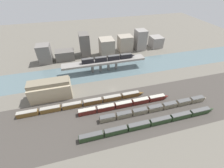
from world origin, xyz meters
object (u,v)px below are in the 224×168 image
at_px(train_yard_outer, 85,103).
at_px(train_on_bridge, 109,58).
at_px(train_yard_near, 152,123).
at_px(train_yard_far, 126,104).
at_px(warehouse_building, 51,90).
at_px(train_yard_mid, 157,108).

bearing_deg(train_yard_outer, train_on_bridge, 56.11).
height_order(train_on_bridge, train_yard_near, train_on_bridge).
height_order(train_yard_near, train_yard_outer, train_yard_near).
bearing_deg(train_yard_outer, train_yard_far, -16.77).
xyz_separation_m(train_on_bridge, train_yard_outer, (-25.83, -38.45, -9.89)).
xyz_separation_m(train_yard_near, train_yard_far, (-9.95, 18.27, -0.05)).
relative_size(train_yard_near, train_yard_far, 1.36).
distance_m(train_yard_near, train_yard_far, 20.80).
relative_size(train_yard_outer, warehouse_building, 3.07).
height_order(train_yard_mid, warehouse_building, warehouse_building).
distance_m(train_on_bridge, warehouse_building, 53.43).
relative_size(train_on_bridge, train_yard_mid, 0.62).
bearing_deg(train_yard_far, train_yard_outer, 163.23).
bearing_deg(train_on_bridge, warehouse_building, -152.61).
height_order(train_on_bridge, train_yard_mid, train_on_bridge).
height_order(train_on_bridge, train_yard_outer, train_on_bridge).
relative_size(train_yard_near, train_yard_mid, 1.13).
distance_m(train_yard_far, train_yard_outer, 27.08).
bearing_deg(train_yard_near, train_on_bridge, 98.85).
distance_m(train_yard_far, warehouse_building, 52.33).
height_order(train_yard_outer, warehouse_building, warehouse_building).
height_order(train_on_bridge, train_yard_far, train_on_bridge).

